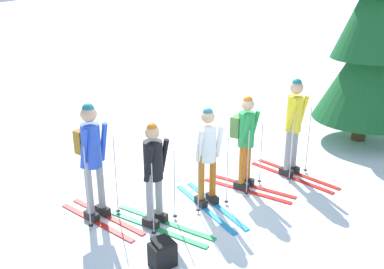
{
  "coord_description": "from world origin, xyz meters",
  "views": [
    {
      "loc": [
        -3.15,
        -5.56,
        3.57
      ],
      "look_at": [
        0.15,
        0.31,
        1.05
      ],
      "focal_mm": 40.08,
      "sensor_mm": 36.0,
      "label": 1
    }
  ],
  "objects_px": {
    "skier_in_yellow": "(294,123)",
    "backpack_on_snow_front": "(162,253)",
    "skier_in_blue": "(92,155)",
    "skier_in_green": "(245,138)",
    "pine_tree_near": "(373,33)",
    "skier_in_black": "(154,172)",
    "skier_in_white": "(208,154)"
  },
  "relations": [
    {
      "from": "skier_in_green",
      "to": "backpack_on_snow_front",
      "type": "xyz_separation_m",
      "value": [
        -2.21,
        -1.28,
        -0.76
      ]
    },
    {
      "from": "skier_in_yellow",
      "to": "backpack_on_snow_front",
      "type": "xyz_separation_m",
      "value": [
        -3.29,
        -1.28,
        -0.85
      ]
    },
    {
      "from": "skier_in_green",
      "to": "pine_tree_near",
      "type": "height_order",
      "value": "pine_tree_near"
    },
    {
      "from": "skier_in_blue",
      "to": "skier_in_black",
      "type": "relative_size",
      "value": 1.09
    },
    {
      "from": "skier_in_white",
      "to": "skier_in_yellow",
      "type": "relative_size",
      "value": 0.95
    },
    {
      "from": "skier_in_blue",
      "to": "backpack_on_snow_front",
      "type": "height_order",
      "value": "skier_in_blue"
    },
    {
      "from": "skier_in_yellow",
      "to": "skier_in_green",
      "type": "bearing_deg",
      "value": 179.84
    },
    {
      "from": "skier_in_black",
      "to": "backpack_on_snow_front",
      "type": "bearing_deg",
      "value": -109.73
    },
    {
      "from": "skier_in_blue",
      "to": "backpack_on_snow_front",
      "type": "relative_size",
      "value": 4.9
    },
    {
      "from": "skier_in_black",
      "to": "skier_in_yellow",
      "type": "xyz_separation_m",
      "value": [
        2.95,
        0.33,
        0.16
      ]
    },
    {
      "from": "skier_in_black",
      "to": "pine_tree_near",
      "type": "distance_m",
      "value": 5.87
    },
    {
      "from": "skier_in_blue",
      "to": "skier_in_green",
      "type": "bearing_deg",
      "value": -6.58
    },
    {
      "from": "skier_in_blue",
      "to": "pine_tree_near",
      "type": "relative_size",
      "value": 0.35
    },
    {
      "from": "skier_in_yellow",
      "to": "backpack_on_snow_front",
      "type": "relative_size",
      "value": 4.89
    },
    {
      "from": "backpack_on_snow_front",
      "to": "skier_in_yellow",
      "type": "bearing_deg",
      "value": 21.22
    },
    {
      "from": "skier_in_white",
      "to": "skier_in_yellow",
      "type": "height_order",
      "value": "skier_in_yellow"
    },
    {
      "from": "pine_tree_near",
      "to": "skier_in_black",
      "type": "bearing_deg",
      "value": -170.07
    },
    {
      "from": "skier_in_blue",
      "to": "skier_in_green",
      "type": "height_order",
      "value": "skier_in_blue"
    },
    {
      "from": "skier_in_black",
      "to": "skier_in_white",
      "type": "bearing_deg",
      "value": 7.62
    },
    {
      "from": "skier_in_green",
      "to": "pine_tree_near",
      "type": "xyz_separation_m",
      "value": [
        3.71,
        0.64,
        1.47
      ]
    },
    {
      "from": "skier_in_blue",
      "to": "backpack_on_snow_front",
      "type": "bearing_deg",
      "value": -76.46
    },
    {
      "from": "skier_in_blue",
      "to": "skier_in_white",
      "type": "distance_m",
      "value": 1.79
    },
    {
      "from": "backpack_on_snow_front",
      "to": "pine_tree_near",
      "type": "bearing_deg",
      "value": 17.97
    },
    {
      "from": "skier_in_yellow",
      "to": "skier_in_black",
      "type": "bearing_deg",
      "value": -173.54
    },
    {
      "from": "skier_in_blue",
      "to": "skier_in_green",
      "type": "relative_size",
      "value": 1.1
    },
    {
      "from": "skier_in_black",
      "to": "pine_tree_near",
      "type": "xyz_separation_m",
      "value": [
        5.58,
        0.98,
        1.54
      ]
    },
    {
      "from": "skier_in_green",
      "to": "backpack_on_snow_front",
      "type": "bearing_deg",
      "value": -149.89
    },
    {
      "from": "skier_in_white",
      "to": "pine_tree_near",
      "type": "bearing_deg",
      "value": 10.42
    },
    {
      "from": "skier_in_black",
      "to": "skier_in_yellow",
      "type": "bearing_deg",
      "value": 6.46
    },
    {
      "from": "skier_in_green",
      "to": "backpack_on_snow_front",
      "type": "relative_size",
      "value": 4.45
    },
    {
      "from": "skier_in_black",
      "to": "pine_tree_near",
      "type": "relative_size",
      "value": 0.32
    },
    {
      "from": "skier_in_black",
      "to": "pine_tree_near",
      "type": "height_order",
      "value": "pine_tree_near"
    }
  ]
}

